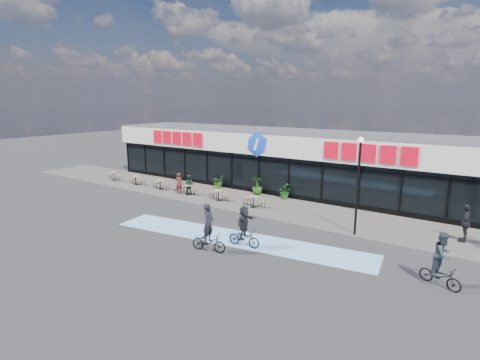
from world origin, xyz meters
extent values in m
plane|color=#28282B|center=(0.00, 0.00, 0.00)|extent=(120.00, 120.00, 0.00)
cube|color=#56514C|center=(0.00, 4.50, 0.05)|extent=(44.00, 5.00, 0.10)
cube|color=#7DB2EC|center=(4.00, -1.50, 0.01)|extent=(14.17, 4.13, 0.01)
cube|color=black|center=(0.00, 10.00, 1.50)|extent=(30.00, 6.00, 3.00)
cube|color=silver|center=(0.00, 9.85, 3.75)|extent=(30.60, 6.30, 1.50)
cube|color=#47474C|center=(0.00, 10.00, 4.55)|extent=(30.60, 6.30, 0.10)
cube|color=navy|center=(0.00, 6.96, 3.05)|extent=(30.60, 0.08, 0.18)
cube|color=black|center=(0.00, 6.97, 2.65)|extent=(30.00, 0.06, 0.08)
cube|color=black|center=(0.00, 6.98, 0.20)|extent=(30.00, 0.10, 0.40)
cube|color=#B90619|center=(-8.00, 6.70, 3.80)|extent=(5.63, 0.18, 1.10)
cube|color=#B90619|center=(8.00, 6.70, 3.80)|extent=(5.63, 0.18, 1.10)
ellipsoid|color=blue|center=(0.00, 6.70, 3.80)|extent=(1.90, 0.24, 1.90)
cylinder|color=black|center=(-15.00, 6.97, 1.50)|extent=(0.10, 0.10, 3.00)
cylinder|color=black|center=(-12.50, 6.97, 1.50)|extent=(0.10, 0.10, 3.00)
cylinder|color=black|center=(-10.00, 6.97, 1.50)|extent=(0.10, 0.10, 3.00)
cylinder|color=black|center=(-7.50, 6.97, 1.50)|extent=(0.10, 0.10, 3.00)
cylinder|color=black|center=(-5.00, 6.97, 1.50)|extent=(0.10, 0.10, 3.00)
cylinder|color=black|center=(-2.50, 6.97, 1.50)|extent=(0.10, 0.10, 3.00)
cylinder|color=black|center=(0.00, 6.97, 1.50)|extent=(0.10, 0.10, 3.00)
cylinder|color=black|center=(2.50, 6.97, 1.50)|extent=(0.10, 0.10, 3.00)
cylinder|color=black|center=(5.00, 6.97, 1.50)|extent=(0.10, 0.10, 3.00)
cylinder|color=black|center=(7.50, 6.97, 1.50)|extent=(0.10, 0.10, 3.00)
cylinder|color=black|center=(10.00, 6.97, 1.50)|extent=(0.10, 0.10, 3.00)
cylinder|color=black|center=(12.50, 6.97, 1.50)|extent=(0.10, 0.10, 3.00)
cylinder|color=black|center=(8.84, 2.30, 2.52)|extent=(0.12, 0.12, 4.83)
sphere|color=#FFF2CC|center=(8.84, 2.30, 5.03)|extent=(0.28, 0.28, 0.28)
cylinder|color=#A08667|center=(-12.67, 3.55, 0.82)|extent=(0.60, 0.60, 0.04)
cylinder|color=black|center=(-12.67, 3.55, 0.47)|extent=(0.06, 0.06, 0.70)
cylinder|color=black|center=(-12.67, 3.55, 0.11)|extent=(0.40, 0.40, 0.02)
cylinder|color=#A08667|center=(-9.79, 3.55, 0.82)|extent=(0.60, 0.60, 0.04)
cylinder|color=black|center=(-9.79, 3.55, 0.47)|extent=(0.06, 0.06, 0.70)
cylinder|color=black|center=(-9.79, 3.55, 0.11)|extent=(0.40, 0.40, 0.02)
cylinder|color=#A08667|center=(-6.90, 3.55, 0.82)|extent=(0.60, 0.60, 0.04)
cylinder|color=black|center=(-6.90, 3.55, 0.47)|extent=(0.06, 0.06, 0.70)
cylinder|color=black|center=(-6.90, 3.55, 0.11)|extent=(0.40, 0.40, 0.02)
cylinder|color=#A08667|center=(-4.02, 3.55, 0.82)|extent=(0.60, 0.60, 0.04)
cylinder|color=black|center=(-4.02, 3.55, 0.47)|extent=(0.06, 0.06, 0.70)
cylinder|color=black|center=(-4.02, 3.55, 0.11)|extent=(0.40, 0.40, 0.02)
cylinder|color=#A08667|center=(-1.14, 3.55, 0.82)|extent=(0.60, 0.60, 0.04)
cylinder|color=black|center=(-1.14, 3.55, 0.47)|extent=(0.06, 0.06, 0.70)
cylinder|color=black|center=(-1.14, 3.55, 0.11)|extent=(0.40, 0.40, 0.02)
cylinder|color=#A08667|center=(1.75, 3.55, 0.82)|extent=(0.60, 0.60, 0.04)
cylinder|color=black|center=(1.75, 3.55, 0.47)|extent=(0.06, 0.06, 0.70)
cylinder|color=black|center=(1.75, 3.55, 0.11)|extent=(0.40, 0.40, 0.02)
imported|color=#274A15|center=(-3.45, 6.45, 0.64)|extent=(0.89, 1.01, 1.08)
imported|color=#185719|center=(2.38, 6.58, 0.64)|extent=(1.27, 1.28, 1.08)
imported|color=#204A15|center=(0.20, 6.48, 0.77)|extent=(1.01, 1.01, 1.35)
imported|color=#4F221C|center=(-4.72, 3.38, 0.90)|extent=(0.66, 0.52, 1.59)
imported|color=#1D3426|center=(-4.07, 3.75, 0.84)|extent=(0.82, 0.71, 1.47)
imported|color=black|center=(13.58, 4.40, 1.05)|extent=(0.47, 1.12, 1.91)
imported|color=black|center=(4.90, -2.14, 0.43)|extent=(1.70, 0.71, 0.87)
imported|color=black|center=(4.90, -2.14, 1.24)|extent=(0.59, 1.50, 1.58)
imported|color=black|center=(13.24, -1.17, 0.42)|extent=(1.70, 1.08, 0.84)
imported|color=#2A3742|center=(13.24, -1.17, 1.30)|extent=(0.89, 0.99, 1.69)
imported|color=black|center=(3.88, -3.58, 0.45)|extent=(1.80, 0.94, 0.90)
imported|color=black|center=(3.88, -3.58, 1.38)|extent=(0.58, 0.76, 1.86)
camera|label=1|loc=(14.50, -16.26, 6.95)|focal=28.00mm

